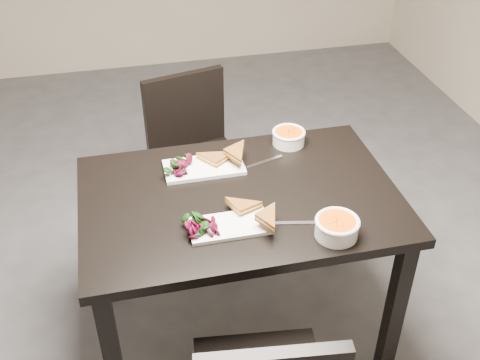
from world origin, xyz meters
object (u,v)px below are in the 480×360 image
Objects in this scene: soup_bowl_far at (289,136)px; plate_near at (229,226)px; plate_far at (204,167)px; soup_bowl_near at (337,227)px; chair_far at (195,149)px; table at (240,215)px.

plate_near is at bearing -126.80° from soup_bowl_far.
plate_far is 2.25× the size of soup_bowl_far.
soup_bowl_near is 1.10× the size of soup_bowl_far.
chair_far is 1.16m from soup_bowl_near.
chair_far is at bearing 94.27° from table.
plate_near is 1.83× the size of soup_bowl_near.
table is 0.43m from soup_bowl_near.
soup_bowl_far is (0.39, 0.11, 0.03)m from plate_far.
plate_far reaches higher than table.
soup_bowl_near reaches higher than soup_bowl_far.
table is 8.48× the size of soup_bowl_far.
soup_bowl_near is at bearing -53.24° from plate_far.
soup_bowl_near is at bearing -47.74° from table.
soup_bowl_far is (0.01, 0.61, -0.00)m from soup_bowl_near.
soup_bowl_near reaches higher than plate_near.
table is 0.44m from soup_bowl_far.
plate_far is at bearing -164.33° from soup_bowl_far.
table is 0.22m from plate_near.
plate_near is at bearing -114.38° from table.
table is 3.78× the size of plate_far.
plate_far is at bearing -107.93° from chair_far.
chair_far reaches higher than soup_bowl_far.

